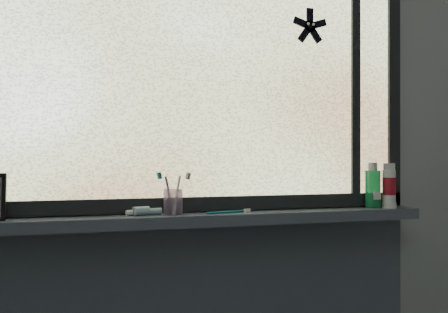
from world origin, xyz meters
The scene contains 12 objects.
wall_back centered at (0.00, 1.30, 1.25)m, with size 3.00×0.01×2.50m, color #9EA3A8.
windowsill centered at (0.00, 1.23, 1.00)m, with size 1.62×0.14×0.04m, color #444B5A.
window_pane centered at (0.00, 1.28, 1.53)m, with size 1.50×0.01×1.00m, color silver.
frame_bottom centered at (0.00, 1.28, 1.05)m, with size 1.60×0.03×0.05m, color black.
frame_right centered at (0.78, 1.28, 1.53)m, with size 0.05×0.03×1.10m, color black.
frame_mullion centered at (0.60, 1.28, 1.53)m, with size 0.04×0.03×1.00m, color black.
starfish_sticker centered at (0.40, 1.27, 1.72)m, with size 0.15×0.02×0.15m, color black, non-canonical shape.
toothpaste_tube centered at (-0.23, 1.23, 1.04)m, with size 0.17×0.04×0.03m, color silver, non-canonical shape.
toothbrush_cup centered at (-0.14, 1.23, 1.06)m, with size 0.07×0.07×0.09m, color #B292C1.
toothbrush_lying centered at (0.05, 1.21, 1.03)m, with size 0.18×0.02×0.01m, color #0D5E77, non-canonical shape.
mouthwash_bottle centered at (0.65, 1.24, 1.11)m, with size 0.06×0.06×0.15m, color #20A95E.
cream_tube centered at (0.71, 1.21, 1.11)m, with size 0.05×0.05×0.12m, color silver.
Camera 1 is at (-0.46, -0.47, 1.22)m, focal length 40.00 mm.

